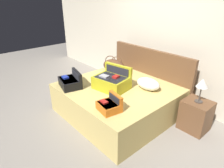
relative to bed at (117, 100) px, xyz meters
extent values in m
plane|color=gray|center=(0.00, -0.40, -0.28)|extent=(12.00, 12.00, 0.00)
cube|color=beige|center=(0.00, 1.25, 1.02)|extent=(8.00, 0.10, 2.60)
cube|color=tan|center=(0.00, 0.00, 0.00)|extent=(1.93, 1.79, 0.56)
cube|color=brown|center=(0.00, 0.93, 0.27)|extent=(1.97, 0.08, 1.11)
cube|color=gold|center=(-0.02, -0.15, 0.40)|extent=(0.64, 0.50, 0.23)
cube|color=#28282D|center=(-0.02, -0.15, 0.43)|extent=(0.57, 0.44, 0.16)
cube|color=#99999E|center=(-0.11, -0.22, 0.52)|extent=(0.18, 0.15, 0.03)
cube|color=#B21E19|center=(0.06, -0.10, 0.53)|extent=(0.11, 0.13, 0.04)
cube|color=gold|center=(-0.06, 0.07, 0.48)|extent=(0.58, 0.15, 0.40)
cube|color=#28282D|center=(-0.05, 0.04, 0.48)|extent=(0.49, 0.10, 0.34)
cube|color=black|center=(-0.60, -0.67, 0.36)|extent=(0.51, 0.39, 0.15)
cube|color=#28282D|center=(-0.60, -0.67, 0.38)|extent=(0.44, 0.34, 0.11)
cube|color=#1E33A5|center=(-0.68, -0.68, 0.45)|extent=(0.14, 0.11, 0.04)
cube|color=black|center=(-0.56, -0.51, 0.43)|extent=(0.45, 0.16, 0.29)
cube|color=#28282D|center=(-0.56, -0.54, 0.43)|extent=(0.37, 0.11, 0.24)
cube|color=#D16619|center=(0.50, -0.66, 0.34)|extent=(0.35, 0.29, 0.12)
cube|color=#28282D|center=(0.50, -0.66, 0.36)|extent=(0.31, 0.26, 0.09)
cube|color=#B21E19|center=(0.44, -0.68, 0.41)|extent=(0.13, 0.09, 0.03)
cube|color=#D16619|center=(0.52, -0.52, 0.40)|extent=(0.32, 0.10, 0.24)
cube|color=#28282D|center=(0.52, -0.55, 0.40)|extent=(0.27, 0.06, 0.20)
ellipsoid|color=brown|center=(-0.61, 0.46, 0.42)|extent=(0.56, 0.43, 0.28)
torus|color=brown|center=(-0.68, 0.44, 0.50)|extent=(0.27, 0.11, 0.28)
torus|color=brown|center=(-0.54, 0.49, 0.50)|extent=(0.27, 0.11, 0.28)
ellipsoid|color=white|center=(0.43, 0.35, 0.39)|extent=(0.47, 0.31, 0.21)
cube|color=brown|center=(1.25, 0.64, -0.01)|extent=(0.44, 0.40, 0.54)
cylinder|color=#3F3833|center=(1.25, 0.64, 0.26)|extent=(0.13, 0.13, 0.01)
cylinder|color=#4C443D|center=(1.25, 0.64, 0.40)|extent=(0.02, 0.02, 0.25)
cone|color=white|center=(1.25, 0.64, 0.59)|extent=(0.18, 0.18, 0.14)
camera|label=1|loc=(2.39, -2.26, 1.87)|focal=31.53mm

